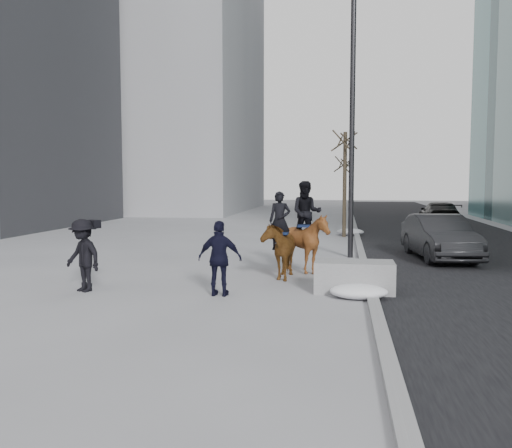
% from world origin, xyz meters
% --- Properties ---
extents(ground, '(120.00, 120.00, 0.00)m').
position_xyz_m(ground, '(0.00, 0.00, 0.00)').
color(ground, gray).
rests_on(ground, ground).
extents(road, '(8.00, 90.00, 0.01)m').
position_xyz_m(road, '(7.00, 10.00, 0.01)').
color(road, black).
rests_on(road, ground).
extents(curb, '(0.25, 90.00, 0.12)m').
position_xyz_m(curb, '(3.00, 10.00, 0.06)').
color(curb, gray).
rests_on(curb, ground).
extents(planter, '(1.88, 0.94, 0.75)m').
position_xyz_m(planter, '(2.61, -0.20, 0.38)').
color(planter, gray).
rests_on(planter, ground).
extents(car_near, '(2.16, 4.74, 1.51)m').
position_xyz_m(car_near, '(5.59, 5.81, 0.75)').
color(car_near, black).
rests_on(car_near, ground).
extents(car_far, '(2.21, 5.00, 1.43)m').
position_xyz_m(car_far, '(7.89, 19.43, 0.71)').
color(car_far, black).
rests_on(car_far, ground).
extents(tree_near, '(1.20, 1.20, 5.47)m').
position_xyz_m(tree_near, '(2.40, 12.61, 2.74)').
color(tree_near, '#362B20').
rests_on(tree_near, ground).
extents(tree_far, '(1.20, 1.20, 4.45)m').
position_xyz_m(tree_far, '(2.40, 21.52, 2.23)').
color(tree_far, '#342A1E').
rests_on(tree_far, ground).
extents(mounted_left, '(0.88, 1.86, 2.38)m').
position_xyz_m(mounted_left, '(0.60, 1.52, 0.89)').
color(mounted_left, '#47250E').
rests_on(mounted_left, ground).
extents(mounted_right, '(1.44, 1.61, 2.66)m').
position_xyz_m(mounted_right, '(1.28, 2.31, 1.07)').
color(mounted_right, '#4E2B0F').
rests_on(mounted_right, ground).
extents(feeder, '(1.03, 0.86, 1.75)m').
position_xyz_m(feeder, '(-0.48, -1.10, 0.88)').
color(feeder, black).
rests_on(feeder, ground).
extents(camera_crew, '(1.31, 1.09, 1.75)m').
position_xyz_m(camera_crew, '(-3.85, -1.12, 0.89)').
color(camera_crew, black).
rests_on(camera_crew, ground).
extents(lamppost, '(0.25, 3.19, 9.09)m').
position_xyz_m(lamppost, '(2.60, 5.46, 4.99)').
color(lamppost, black).
rests_on(lamppost, ground).
extents(snow_piles, '(1.33, 15.09, 0.34)m').
position_xyz_m(snow_piles, '(2.70, 5.59, 0.16)').
color(snow_piles, silver).
rests_on(snow_piles, ground).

